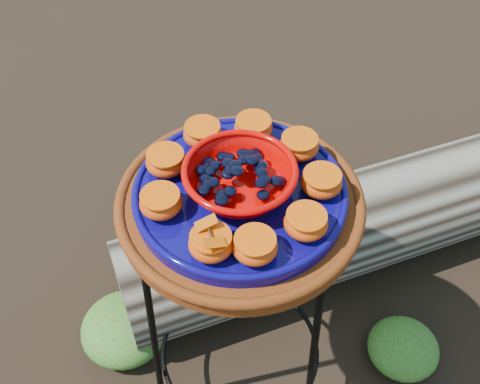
% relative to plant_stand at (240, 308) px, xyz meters
% --- Properties ---
extents(ground, '(60.00, 60.00, 0.00)m').
position_rel_plant_stand_xyz_m(ground, '(0.00, 0.00, -0.35)').
color(ground, black).
extents(plant_stand, '(0.44, 0.44, 0.70)m').
position_rel_plant_stand_xyz_m(plant_stand, '(0.00, 0.00, 0.00)').
color(plant_stand, black).
rests_on(plant_stand, ground).
extents(terracotta_saucer, '(0.46, 0.46, 0.04)m').
position_rel_plant_stand_xyz_m(terracotta_saucer, '(0.00, 0.00, 0.37)').
color(terracotta_saucer, '#431C0B').
rests_on(terracotta_saucer, plant_stand).
extents(cobalt_plate, '(0.39, 0.39, 0.03)m').
position_rel_plant_stand_xyz_m(cobalt_plate, '(0.00, 0.00, 0.40)').
color(cobalt_plate, '#0B024F').
rests_on(cobalt_plate, terracotta_saucer).
extents(red_bowl, '(0.20, 0.20, 0.05)m').
position_rel_plant_stand_xyz_m(red_bowl, '(0.00, 0.00, 0.44)').
color(red_bowl, '#C60301').
rests_on(red_bowl, cobalt_plate).
extents(glass_gems, '(0.15, 0.15, 0.03)m').
position_rel_plant_stand_xyz_m(glass_gems, '(0.00, 0.00, 0.48)').
color(glass_gems, black).
rests_on(glass_gems, red_bowl).
extents(orange_half_0, '(0.08, 0.08, 0.04)m').
position_rel_plant_stand_xyz_m(orange_half_0, '(-0.02, -0.14, 0.43)').
color(orange_half_0, red).
rests_on(orange_half_0, cobalt_plate).
extents(orange_half_1, '(0.08, 0.08, 0.04)m').
position_rel_plant_stand_xyz_m(orange_half_1, '(0.05, -0.14, 0.43)').
color(orange_half_1, red).
rests_on(orange_half_1, cobalt_plate).
extents(orange_half_2, '(0.08, 0.08, 0.04)m').
position_rel_plant_stand_xyz_m(orange_half_2, '(0.13, -0.07, 0.43)').
color(orange_half_2, red).
rests_on(orange_half_2, cobalt_plate).
extents(orange_half_3, '(0.08, 0.08, 0.04)m').
position_rel_plant_stand_xyz_m(orange_half_3, '(0.14, 0.03, 0.43)').
color(orange_half_3, red).
rests_on(orange_half_3, cobalt_plate).
extents(orange_half_4, '(0.08, 0.08, 0.04)m').
position_rel_plant_stand_xyz_m(orange_half_4, '(0.09, 0.11, 0.43)').
color(orange_half_4, red).
rests_on(orange_half_4, cobalt_plate).
extents(orange_half_5, '(0.08, 0.08, 0.04)m').
position_rel_plant_stand_xyz_m(orange_half_5, '(-0.00, 0.15, 0.43)').
color(orange_half_5, red).
rests_on(orange_half_5, cobalt_plate).
extents(orange_half_6, '(0.08, 0.08, 0.04)m').
position_rel_plant_stand_xyz_m(orange_half_6, '(-0.09, 0.11, 0.43)').
color(orange_half_6, red).
rests_on(orange_half_6, cobalt_plate).
extents(orange_half_7, '(0.08, 0.08, 0.04)m').
position_rel_plant_stand_xyz_m(orange_half_7, '(-0.14, 0.03, 0.43)').
color(orange_half_7, red).
rests_on(orange_half_7, cobalt_plate).
extents(orange_half_8, '(0.08, 0.08, 0.04)m').
position_rel_plant_stand_xyz_m(orange_half_8, '(-0.13, -0.07, 0.43)').
color(orange_half_8, red).
rests_on(orange_half_8, cobalt_plate).
extents(butterfly, '(0.09, 0.08, 0.01)m').
position_rel_plant_stand_xyz_m(butterfly, '(-0.02, -0.14, 0.46)').
color(butterfly, '#BF4B04').
rests_on(butterfly, orange_half_0).
extents(driftwood_log, '(1.64, 1.23, 0.31)m').
position_rel_plant_stand_xyz_m(driftwood_log, '(0.36, 0.53, -0.19)').
color(driftwood_log, black).
rests_on(driftwood_log, ground).
extents(foliage_left, '(0.25, 0.25, 0.12)m').
position_rel_plant_stand_xyz_m(foliage_left, '(-0.34, 0.05, -0.29)').
color(foliage_left, '#244F18').
rests_on(foliage_left, ground).
extents(foliage_right, '(0.20, 0.20, 0.10)m').
position_rel_plant_stand_xyz_m(foliage_right, '(0.44, 0.14, -0.30)').
color(foliage_right, '#244F18').
rests_on(foliage_right, ground).
extents(foliage_back, '(0.33, 0.33, 0.16)m').
position_rel_plant_stand_xyz_m(foliage_back, '(-0.23, 0.65, -0.27)').
color(foliage_back, '#244F18').
rests_on(foliage_back, ground).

